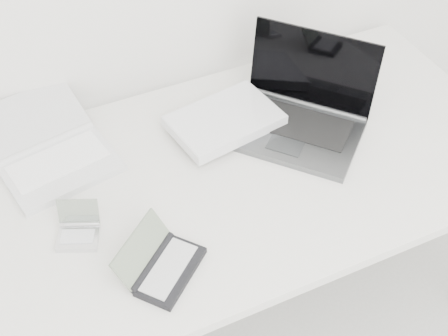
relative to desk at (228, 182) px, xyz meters
name	(u,v)px	position (x,y,z in m)	size (l,w,h in m)	color
desk	(228,182)	(0.00, 0.00, 0.00)	(1.60, 0.80, 0.73)	white
laptop_large	(269,117)	(0.18, 0.11, 0.09)	(0.57, 0.47, 0.24)	#585B5D
netbook_open_white	(52,153)	(-0.41, 0.24, 0.07)	(0.35, 0.41, 0.09)	white
pda_silver	(78,230)	(-0.42, -0.04, 0.06)	(0.13, 0.13, 0.08)	silver
palmtop_charcoal	(162,265)	(-0.27, -0.23, 0.07)	(0.23, 0.23, 0.09)	black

